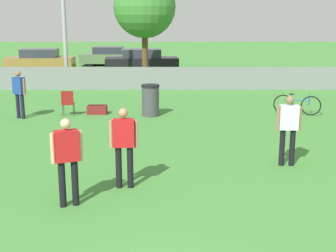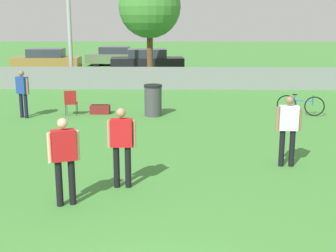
# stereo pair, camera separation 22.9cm
# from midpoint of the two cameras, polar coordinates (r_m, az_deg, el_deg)

# --- Properties ---
(fence_backline) EXTENTS (19.27, 0.07, 1.21)m
(fence_backline) POSITION_cam_midpoint_polar(r_m,az_deg,el_deg) (22.73, -0.95, 5.83)
(fence_backline) COLOR gray
(fence_backline) RESTS_ON ground_plane
(tree_near_pole) EXTENTS (3.27, 3.27, 5.60)m
(tree_near_pole) POSITION_cam_midpoint_polar(r_m,az_deg,el_deg) (25.18, -3.29, 14.30)
(tree_near_pole) COLOR brown
(tree_near_pole) RESTS_ON ground_plane
(player_thrower_red) EXTENTS (0.56, 0.36, 1.70)m
(player_thrower_red) POSITION_cam_midpoint_polar(r_m,az_deg,el_deg) (8.91, -13.04, -3.57)
(player_thrower_red) COLOR black
(player_thrower_red) RESTS_ON ground_plane
(player_defender_red) EXTENTS (0.60, 0.24, 1.70)m
(player_defender_red) POSITION_cam_midpoint_polar(r_m,az_deg,el_deg) (9.67, -6.20, -1.95)
(player_defender_red) COLOR black
(player_defender_red) RESTS_ON ground_plane
(player_receiver_white) EXTENTS (0.60, 0.24, 1.70)m
(player_receiver_white) POSITION_cam_midpoint_polar(r_m,az_deg,el_deg) (11.39, 13.78, 0.08)
(player_receiver_white) COLOR black
(player_receiver_white) RESTS_ON ground_plane
(spectator_in_blue) EXTENTS (0.51, 0.40, 1.67)m
(spectator_in_blue) POSITION_cam_midpoint_polar(r_m,az_deg,el_deg) (17.08, -18.19, 4.07)
(spectator_in_blue) COLOR #191933
(spectator_in_blue) RESTS_ON ground_plane
(frisbee_disc) EXTENTS (0.25, 0.25, 0.03)m
(frisbee_disc) POSITION_cam_midpoint_polar(r_m,az_deg,el_deg) (11.99, -13.26, -4.07)
(frisbee_disc) COLOR #E5591E
(frisbee_disc) RESTS_ON ground_plane
(folding_chair_sideline) EXTENTS (0.47, 0.47, 0.91)m
(folding_chair_sideline) POSITION_cam_midpoint_polar(r_m,az_deg,el_deg) (17.16, -12.63, 2.92)
(folding_chair_sideline) COLOR #333338
(folding_chair_sideline) RESTS_ON ground_plane
(bicycle_sideline) EXTENTS (1.62, 0.62, 0.76)m
(bicycle_sideline) POSITION_cam_midpoint_polar(r_m,az_deg,el_deg) (17.58, 14.97, 2.54)
(bicycle_sideline) COLOR black
(bicycle_sideline) RESTS_ON ground_plane
(trash_bin) EXTENTS (0.65, 0.65, 1.13)m
(trash_bin) POSITION_cam_midpoint_polar(r_m,az_deg,el_deg) (16.74, -2.68, 3.15)
(trash_bin) COLOR #3F3F44
(trash_bin) RESTS_ON ground_plane
(gear_bag_sideline) EXTENTS (0.71, 0.39, 0.34)m
(gear_bag_sideline) POSITION_cam_midpoint_polar(r_m,az_deg,el_deg) (17.34, -9.13, 1.98)
(gear_bag_sideline) COLOR maroon
(gear_bag_sideline) RESTS_ON ground_plane
(parked_car_tan) EXTENTS (4.36, 1.88, 1.42)m
(parked_car_tan) POSITION_cam_midpoint_polar(r_m,az_deg,el_deg) (31.62, -15.67, 7.71)
(parked_car_tan) COLOR black
(parked_car_tan) RESTS_ON ground_plane
(parked_car_olive) EXTENTS (3.99, 1.88, 1.34)m
(parked_car_olive) POSITION_cam_midpoint_polar(r_m,az_deg,el_deg) (34.15, -7.57, 8.42)
(parked_car_olive) COLOR black
(parked_car_olive) RESTS_ON ground_plane
(parked_car_dark) EXTENTS (4.71, 2.07, 1.45)m
(parked_car_dark) POSITION_cam_midpoint_polar(r_m,az_deg,el_deg) (29.91, -3.58, 7.92)
(parked_car_dark) COLOR black
(parked_car_dark) RESTS_ON ground_plane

